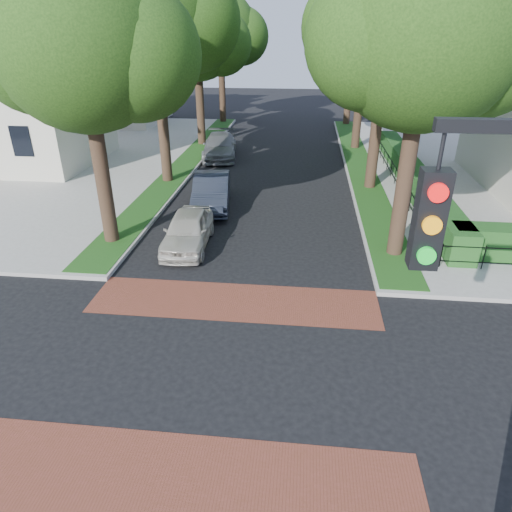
{
  "coord_description": "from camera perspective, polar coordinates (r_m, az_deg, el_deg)",
  "views": [
    {
      "loc": [
        1.97,
        -8.85,
        7.71
      ],
      "look_at": [
        0.67,
        3.29,
        1.6
      ],
      "focal_mm": 32.0,
      "sensor_mm": 36.0,
      "label": 1
    }
  ],
  "objects": [
    {
      "name": "ground",
      "position": [
        11.9,
        -5.06,
        -13.91
      ],
      "size": [
        120.0,
        120.0,
        0.0
      ],
      "primitive_type": "plane",
      "color": "black",
      "rests_on": "ground"
    },
    {
      "name": "crosswalk_far",
      "position": [
        14.44,
        -2.71,
        -5.69
      ],
      "size": [
        9.0,
        2.2,
        0.01
      ],
      "primitive_type": "cube",
      "color": "brown",
      "rests_on": "ground"
    },
    {
      "name": "crosswalk_near",
      "position": [
        9.76,
        -8.92,
        -26.03
      ],
      "size": [
        9.0,
        2.2,
        0.01
      ],
      "primitive_type": "cube",
      "color": "brown",
      "rests_on": "ground"
    },
    {
      "name": "grass_strip_ne",
      "position": [
        29.16,
        12.87,
        10.93
      ],
      "size": [
        1.6,
        29.8,
        0.02
      ],
      "primitive_type": "cube",
      "color": "#184714",
      "rests_on": "sidewalk_ne"
    },
    {
      "name": "grass_strip_nw",
      "position": [
        29.88,
        -8.57,
        11.67
      ],
      "size": [
        1.6,
        29.8,
        0.02
      ],
      "primitive_type": "cube",
      "color": "#184714",
      "rests_on": "sidewalk_nw"
    },
    {
      "name": "tree_right_near",
      "position": [
        16.49,
        20.82,
        24.78
      ],
      "size": [
        7.75,
        6.67,
        10.66
      ],
      "color": "black",
      "rests_on": "sidewalk_ne"
    },
    {
      "name": "tree_right_mid",
      "position": [
        24.38,
        16.43,
        26.31
      ],
      "size": [
        8.25,
        7.09,
        11.22
      ],
      "color": "black",
      "rests_on": "sidewalk_ne"
    },
    {
      "name": "tree_right_far",
      "position": [
        33.28,
        13.61,
        24.56
      ],
      "size": [
        7.25,
        6.23,
        9.74
      ],
      "color": "black",
      "rests_on": "sidewalk_ne"
    },
    {
      "name": "tree_right_back",
      "position": [
        42.24,
        12.23,
        25.47
      ],
      "size": [
        7.5,
        6.45,
        10.2
      ],
      "color": "black",
      "rests_on": "sidewalk_ne"
    },
    {
      "name": "tree_left_near",
      "position": [
        17.69,
        -20.29,
        23.7
      ],
      "size": [
        7.5,
        6.45,
        10.2
      ],
      "color": "black",
      "rests_on": "sidewalk_nw"
    },
    {
      "name": "tree_left_mid",
      "position": [
        25.2,
        -12.3,
        27.51
      ],
      "size": [
        8.0,
        6.88,
        11.48
      ],
      "color": "black",
      "rests_on": "sidewalk_nw"
    },
    {
      "name": "tree_left_far",
      "position": [
        33.88,
        -7.17,
        25.41
      ],
      "size": [
        7.0,
        6.02,
        9.86
      ],
      "color": "black",
      "rests_on": "sidewalk_nw"
    },
    {
      "name": "tree_left_back",
      "position": [
        42.73,
        -4.27,
        26.13
      ],
      "size": [
        7.75,
        6.66,
        10.44
      ],
      "color": "black",
      "rests_on": "sidewalk_nw"
    },
    {
      "name": "hedge_main_road",
      "position": [
        25.5,
        19.09,
        9.3
      ],
      "size": [
        1.0,
        18.0,
        1.2
      ],
      "primitive_type": "cube",
      "color": "#204819",
      "rests_on": "sidewalk_ne"
    },
    {
      "name": "fence_main_road",
      "position": [
        25.37,
        17.26,
        9.13
      ],
      "size": [
        0.06,
        18.0,
        0.9
      ],
      "primitive_type": null,
      "color": "black",
      "rests_on": "sidewalk_ne"
    },
    {
      "name": "house_left_near",
      "position": [
        32.14,
        -28.5,
        18.87
      ],
      "size": [
        10.0,
        9.0,
        10.14
      ],
      "color": "beige",
      "rests_on": "sidewalk_nw"
    },
    {
      "name": "house_left_far",
      "position": [
        44.5,
        -18.39,
        21.94
      ],
      "size": [
        10.0,
        9.0,
        10.14
      ],
      "color": "beige",
      "rests_on": "sidewalk_nw"
    },
    {
      "name": "parked_car_front",
      "position": [
        17.9,
        -8.53,
        3.22
      ],
      "size": [
        1.84,
        4.16,
        1.39
      ],
      "primitive_type": "imported",
      "rotation": [
        0.0,
        0.0,
        0.05
      ],
      "color": "beige",
      "rests_on": "ground"
    },
    {
      "name": "parked_car_middle",
      "position": [
        21.97,
        -5.57,
        8.07
      ],
      "size": [
        2.25,
        4.89,
        1.55
      ],
      "primitive_type": "imported",
      "rotation": [
        0.0,
        0.0,
        0.13
      ],
      "color": "#202530",
      "rests_on": "ground"
    },
    {
      "name": "parked_car_rear",
      "position": [
        30.98,
        -4.55,
        13.53
      ],
      "size": [
        2.73,
        5.39,
        1.5
      ],
      "primitive_type": "imported",
      "rotation": [
        0.0,
        0.0,
        0.13
      ],
      "color": "slate",
      "rests_on": "ground"
    }
  ]
}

